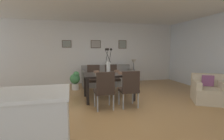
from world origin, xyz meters
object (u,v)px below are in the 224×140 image
at_px(sofa, 108,78).
at_px(framed_picture_left, 67,44).
at_px(framed_picture_center, 96,44).
at_px(side_table, 133,77).
at_px(dining_table, 108,77).
at_px(framed_picture_right, 122,44).
at_px(potted_plant, 75,80).
at_px(armchair, 209,92).
at_px(bowl_far_left, 121,73).
at_px(dining_chair_near_right, 94,77).
at_px(bowl_near_left, 99,74).
at_px(bowl_far_right, 117,71).
at_px(dining_chair_far_right, 112,76).
at_px(centerpiece_vase, 108,64).
at_px(table_lamp, 134,63).
at_px(dining_chair_far_left, 129,87).
at_px(bowl_near_right, 96,72).
at_px(dining_chair_near_left, 104,89).

relative_size(sofa, framed_picture_left, 5.51).
bearing_deg(framed_picture_center, side_table, -18.84).
xyz_separation_m(dining_table, framed_picture_right, (1.19, 2.44, 1.02)).
bearing_deg(potted_plant, armchair, -33.29).
height_order(bowl_far_left, framed_picture_left, framed_picture_left).
distance_m(dining_chair_near_right, bowl_near_left, 1.11).
bearing_deg(dining_chair_near_right, framed_picture_right, 46.20).
height_order(armchair, framed_picture_right, framed_picture_right).
xyz_separation_m(dining_chair_near_right, armchair, (2.92, -1.83, -0.23)).
relative_size(bowl_far_right, framed_picture_right, 0.46).
height_order(dining_table, armchair, armchair).
bearing_deg(potted_plant, dining_chair_far_right, -20.56).
xyz_separation_m(centerpiece_vase, bowl_far_right, (0.31, 0.21, -0.24)).
relative_size(table_lamp, framed_picture_right, 1.39).
bearing_deg(bowl_far_left, framed_picture_right, 71.66).
distance_m(framed_picture_center, potted_plant, 1.93).
relative_size(dining_chair_far_left, potted_plant, 1.37).
height_order(sofa, potted_plant, sofa).
height_order(dining_chair_far_right, bowl_far_left, dining_chair_far_right).
distance_m(dining_table, armchair, 2.80).
bearing_deg(bowl_far_left, armchair, -18.00).
xyz_separation_m(bowl_far_right, table_lamp, (1.22, 1.71, 0.11)).
relative_size(dining_chair_far_left, centerpiece_vase, 1.25).
relative_size(dining_chair_far_left, bowl_near_right, 5.41).
xyz_separation_m(table_lamp, armchair, (1.08, -2.87, -0.61)).
height_order(bowl_near_right, framed_picture_left, framed_picture_left).
bearing_deg(dining_table, bowl_far_left, -33.68).
distance_m(dining_chair_far_right, bowl_far_left, 1.14).
bearing_deg(dining_chair_near_left, framed_picture_center, 85.06).
bearing_deg(potted_plant, bowl_near_left, -69.11).
height_order(dining_chair_far_left, bowl_near_right, dining_chair_far_left).
relative_size(dining_chair_near_left, potted_plant, 1.37).
bearing_deg(potted_plant, dining_chair_near_right, -39.11).
xyz_separation_m(sofa, framed_picture_center, (-0.39, 0.55, 1.40)).
xyz_separation_m(bowl_near_right, potted_plant, (-0.60, 1.15, -0.41)).
xyz_separation_m(dining_chair_near_right, side_table, (1.85, 1.05, -0.25)).
distance_m(dining_table, bowl_near_left, 0.40).
distance_m(side_table, armchair, 3.07).
relative_size(centerpiece_vase, sofa, 0.36).
bearing_deg(framed_picture_left, framed_picture_right, -0.00).
relative_size(side_table, framed_picture_right, 1.42).
bearing_deg(side_table, dining_chair_near_right, -150.41).
bearing_deg(dining_chair_near_right, bowl_near_right, -90.19).
distance_m(bowl_far_left, table_lamp, 2.45).
bearing_deg(dining_chair_far_left, dining_chair_far_right, 90.46).
bearing_deg(sofa, potted_plant, -157.69).
xyz_separation_m(bowl_far_left, bowl_far_right, (0.00, 0.42, 0.00)).
bearing_deg(framed_picture_left, bowl_near_left, -71.66).
xyz_separation_m(dining_chair_far_right, framed_picture_center, (-0.33, 1.55, 1.16)).
bearing_deg(bowl_near_right, armchair, -21.72).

